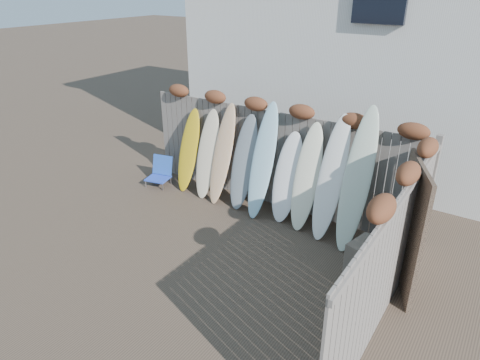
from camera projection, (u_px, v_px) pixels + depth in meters
The scene contains 16 objects.
ground at pixel (201, 257), 7.32m from camera, with size 80.00×80.00×0.00m, color #493A2D.
back_fence at pixel (275, 151), 8.59m from camera, with size 6.05×0.28×2.24m.
right_fence at pixel (392, 251), 5.52m from camera, with size 0.28×4.40×2.24m.
house at pixel (375, 29), 10.60m from camera, with size 8.50×5.50×6.33m.
beach_chair at pixel (160, 172), 9.85m from camera, with size 0.59×0.61×0.65m.
wooden_crate at pixel (371, 267), 6.46m from camera, with size 0.64×0.53×0.75m, color brown.
lattice_panel at pixel (411, 228), 6.27m from camera, with size 0.06×1.35×2.02m, color #3B3024.
surfboard_0 at pixel (189, 151), 9.42m from camera, with size 0.49×0.07×1.87m, color gold.
surfboard_1 at pixel (207, 154), 9.12m from camera, with size 0.49×0.07×1.94m, color beige.
surfboard_2 at pixel (222, 154), 8.86m from camera, with size 0.46×0.07×2.14m, color #EDC06F.
surfboard_3 at pixel (244, 163), 8.66m from camera, with size 0.52×0.07×1.98m, color slate.
surfboard_4 at pixel (263, 161), 8.30m from camera, with size 0.47×0.07×2.33m, color #A1D5E9.
surfboard_5 at pixel (287, 178), 8.22m from camera, with size 0.55×0.07×1.80m, color white.
surfboard_6 at pixel (307, 177), 7.92m from camera, with size 0.48×0.07×2.07m, color white.
surfboard_7 at pixel (331, 178), 7.59m from camera, with size 0.48×0.07×2.33m, color white.
surfboard_8 at pixel (357, 180), 7.24m from camera, with size 0.48×0.07×2.57m, color silver.
Camera 1 is at (3.93, -4.67, 4.32)m, focal length 32.00 mm.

